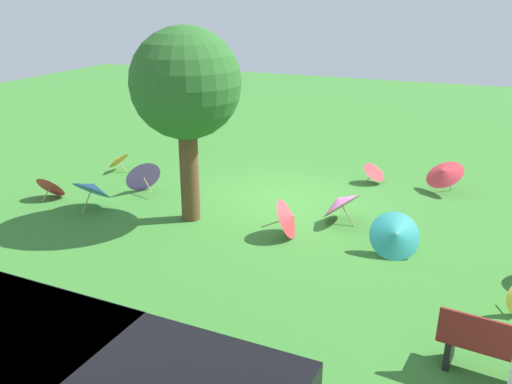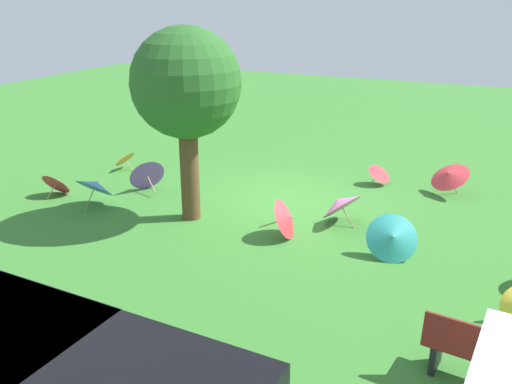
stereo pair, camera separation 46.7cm
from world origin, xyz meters
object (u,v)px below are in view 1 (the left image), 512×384
object	(u,v)px
parasol_teal_0	(395,235)
parasol_red_3	(52,185)
parasol_red_2	(444,172)
parasol_purple_1	(142,175)
parasol_pink_0	(340,202)
shade_tree	(186,86)
parasol_red_1	(375,171)
parasol_blue_0	(93,187)
park_bench	(504,351)
parasol_orange_1	(118,160)
parasol_red_0	(290,218)

from	to	relation	value
parasol_teal_0	parasol_red_3	bearing A→B (deg)	0.23
parasol_red_2	parasol_purple_1	size ratio (longest dim) A/B	1.23
parasol_teal_0	parasol_red_3	xyz separation A→B (m)	(8.03, 0.03, -0.10)
parasol_pink_0	parasol_teal_0	size ratio (longest dim) A/B	1.01
parasol_red_2	shade_tree	bearing A→B (deg)	37.96
parasol_teal_0	parasol_red_1	size ratio (longest dim) A/B	1.45
shade_tree	parasol_blue_0	size ratio (longest dim) A/B	4.14
park_bench	parasol_purple_1	xyz separation A→B (m)	(8.13, -4.26, -0.03)
parasol_red_1	parasol_orange_1	size ratio (longest dim) A/B	1.23
parasol_red_3	parasol_pink_0	bearing A→B (deg)	-169.62
parasol_teal_0	parasol_blue_0	bearing A→B (deg)	1.64
park_bench	parasol_red_3	world-z (taller)	park_bench
parasol_red_2	parasol_red_3	world-z (taller)	parasol_red_2
park_bench	parasol_teal_0	distance (m)	3.58
parasol_purple_1	parasol_orange_1	world-z (taller)	parasol_purple_1
parasol_purple_1	parasol_red_3	bearing A→B (deg)	35.06
shade_tree	parasol_blue_0	bearing A→B (deg)	7.65
parasol_red_0	parasol_purple_1	world-z (taller)	parasol_purple_1
shade_tree	parasol_red_1	xyz separation A→B (m)	(-3.22, -3.87, -2.54)
parasol_teal_0	parasol_orange_1	xyz separation A→B (m)	(7.84, -2.30, -0.09)
parasol_red_0	parasol_blue_0	distance (m)	4.63
parasol_pink_0	parasol_red_0	size ratio (longest dim) A/B	1.25
parasol_red_1	shade_tree	bearing A→B (deg)	50.26
parasol_red_1	parasol_red_2	distance (m)	1.68
parasol_red_1	parasol_purple_1	distance (m)	5.87
parasol_red_0	parasol_teal_0	xyz separation A→B (m)	(-2.08, 0.06, 0.01)
shade_tree	parasol_pink_0	xyz separation A→B (m)	(-3.00, -1.07, -2.42)
parasol_red_3	parasol_orange_1	size ratio (longest dim) A/B	1.17
parasol_blue_0	parasol_red_2	bearing A→B (deg)	-150.26
parasol_red_1	parasol_red_0	bearing A→B (deg)	76.68
park_bench	parasol_orange_1	bearing A→B (deg)	-29.05
parasol_red_0	parasol_orange_1	distance (m)	6.18
parasol_red_1	parasol_purple_1	world-z (taller)	parasol_purple_1
parasol_orange_1	parasol_purple_1	bearing A→B (deg)	144.03
park_bench	shade_tree	size ratio (longest dim) A/B	0.41
parasol_pink_0	parasol_purple_1	distance (m)	4.94
parasol_blue_0	parasol_red_0	bearing A→B (deg)	-176.92
parasol_red_0	parasol_purple_1	distance (m)	4.37
parasol_red_3	parasol_purple_1	bearing A→B (deg)	-144.94
parasol_pink_0	parasol_red_3	xyz separation A→B (m)	(6.67, 1.22, -0.13)
parasol_pink_0	parasol_blue_0	world-z (taller)	same
parasol_red_0	parasol_red_1	distance (m)	4.05
park_bench	parasol_teal_0	xyz separation A→B (m)	(1.83, -3.07, -0.04)
parasol_teal_0	parasol_red_3	distance (m)	8.04
shade_tree	parasol_teal_0	distance (m)	5.01
park_bench	parasol_orange_1	size ratio (longest dim) A/B	2.62
parasol_blue_0	parasol_red_3	bearing A→B (deg)	-6.80
parasol_red_0	parasol_red_3	xyz separation A→B (m)	(5.96, 0.09, -0.09)
parasol_purple_1	parasol_blue_0	world-z (taller)	parasol_purple_1
park_bench	parasol_red_2	size ratio (longest dim) A/B	1.31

